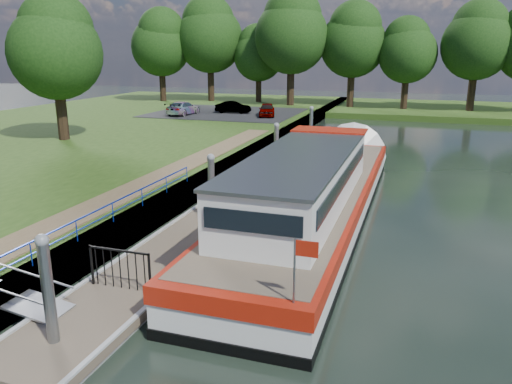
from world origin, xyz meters
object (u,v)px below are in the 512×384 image
(pontoon, at_px, (250,193))
(car_b, at_px, (233,107))
(barge, at_px, (318,191))
(car_a, at_px, (267,110))
(car_c, at_px, (183,108))

(pontoon, bearing_deg, car_b, 112.41)
(pontoon, bearing_deg, barge, -27.20)
(car_a, xyz_separation_m, car_b, (-3.93, 1.47, -0.04))
(car_a, bearing_deg, car_c, 174.08)
(pontoon, relative_size, barge, 1.42)
(barge, xyz_separation_m, car_a, (-9.87, 25.12, 0.35))
(pontoon, distance_m, car_a, 24.14)
(car_a, bearing_deg, barge, -84.18)
(pontoon, xyz_separation_m, car_c, (-14.22, 21.91, 1.28))
(barge, bearing_deg, car_a, 111.46)
(barge, distance_m, car_a, 26.99)
(barge, xyz_separation_m, car_c, (-17.81, 23.76, 0.38))
(car_b, bearing_deg, barge, -157.07)
(car_b, relative_size, car_c, 0.79)
(barge, height_order, car_b, barge)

